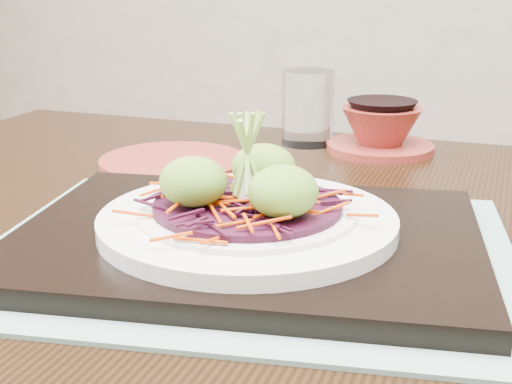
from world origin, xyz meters
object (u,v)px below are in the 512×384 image
(serving_tray, at_px, (248,239))
(terracotta_side_plate, at_px, (173,163))
(dining_table, at_px, (307,318))
(white_plate, at_px, (248,220))
(terracotta_bowl_set, at_px, (381,132))
(water_glass, at_px, (308,108))

(serving_tray, height_order, terracotta_side_plate, serving_tray)
(dining_table, bearing_deg, white_plate, -109.84)
(serving_tray, height_order, terracotta_bowl_set, terracotta_bowl_set)
(water_glass, bearing_deg, serving_tray, -80.59)
(terracotta_side_plate, xyz_separation_m, water_glass, (0.12, 0.17, 0.04))
(white_plate, bearing_deg, serving_tray, 153.43)
(terracotta_bowl_set, bearing_deg, serving_tray, -95.35)
(dining_table, distance_m, white_plate, 0.15)
(serving_tray, distance_m, water_glass, 0.40)
(dining_table, distance_m, terracotta_bowl_set, 0.33)
(terracotta_bowl_set, bearing_deg, dining_table, -91.26)
(dining_table, height_order, terracotta_bowl_set, terracotta_bowl_set)
(serving_tray, bearing_deg, terracotta_side_plate, 119.57)
(serving_tray, distance_m, terracotta_bowl_set, 0.39)
(white_plate, height_order, water_glass, water_glass)
(white_plate, bearing_deg, terracotta_bowl_set, 84.65)
(terracotta_side_plate, relative_size, terracotta_bowl_set, 1.08)
(dining_table, relative_size, water_glass, 11.90)
(terracotta_side_plate, bearing_deg, water_glass, 56.65)
(terracotta_side_plate, bearing_deg, serving_tray, -50.39)
(serving_tray, relative_size, water_glass, 3.83)
(serving_tray, xyz_separation_m, white_plate, (0.00, -0.00, 0.02))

